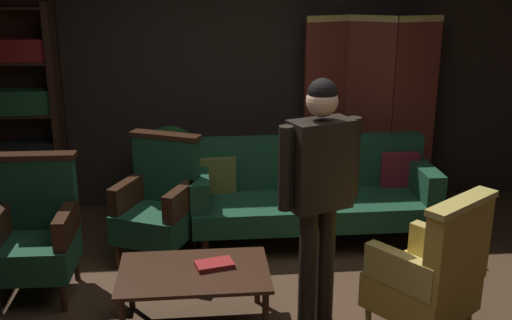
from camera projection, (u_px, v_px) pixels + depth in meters
back_wall at (240, 66)px, 6.12m from camera, size 7.20×0.10×2.80m
folding_screen at (369, 111)px, 6.09m from camera, size 1.32×0.24×1.90m
bookshelf at (11, 109)px, 5.77m from camera, size 0.90×0.32×2.05m
velvet_couch at (311, 190)px, 5.51m from camera, size 2.12×0.78×0.88m
coffee_table at (194, 277)px, 4.14m from camera, size 1.00×0.64×0.42m
armchair_gilt_accent at (431, 274)px, 3.94m from camera, size 0.81×0.81×1.04m
armchair_wing_left at (36, 232)px, 4.55m from camera, size 0.60×0.59×1.04m
armchair_wing_right at (159, 203)px, 5.10m from camera, size 0.77×0.77×1.04m
standing_figure at (319, 183)px, 3.98m from camera, size 0.56×0.34×1.70m
potted_plant at (170, 167)px, 5.84m from camera, size 0.64×0.64×0.93m
book_red_leather at (214, 264)px, 4.18m from camera, size 0.28×0.20×0.03m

